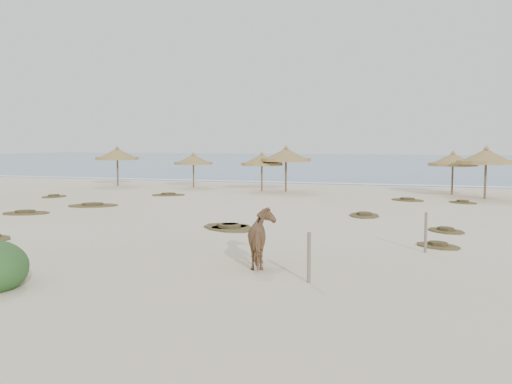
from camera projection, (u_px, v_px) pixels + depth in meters
ground at (233, 237)px, 19.64m from camera, size 160.00×160.00×0.00m
ocean at (393, 162)px, 90.86m from camera, size 200.00×100.00×0.01m
foam_line at (347, 184)px, 44.33m from camera, size 70.00×0.60×0.01m
palapa_0 at (117, 155)px, 42.02m from camera, size 4.13×4.13×2.99m
palapa_1 at (193, 160)px, 40.69m from camera, size 3.30×3.30×2.54m
palapa_2 at (262, 160)px, 37.63m from camera, size 3.16×3.16×2.63m
palapa_3 at (286, 155)px, 37.08m from camera, size 3.65×3.65×3.06m
palapa_4 at (486, 157)px, 32.49m from camera, size 4.31×4.31×3.08m
palapa_5 at (453, 160)px, 34.90m from camera, size 3.48×3.48×2.75m
horse at (263, 238)px, 15.04m from camera, size 1.36×1.95×1.50m
fence_post_near at (309, 257)px, 13.32m from camera, size 0.11×0.11×1.19m
fence_post_far at (426, 232)px, 16.93m from camera, size 0.11×0.11×1.20m
scrub_0 at (26, 213)px, 26.00m from camera, size 2.48×2.06×0.16m
scrub_1 at (93, 205)px, 29.05m from camera, size 2.99×2.56×0.16m
scrub_2 at (230, 226)px, 21.79m from camera, size 1.83×2.02×0.16m
scrub_3 at (364, 215)px, 25.20m from camera, size 1.66×2.22×0.16m
scrub_4 at (446, 230)px, 20.84m from camera, size 1.81×1.89×0.16m
scrub_6 at (168, 195)px, 34.79m from camera, size 2.40×2.06×0.16m
scrub_7 at (407, 200)px, 31.75m from camera, size 2.31×2.03×0.16m
scrub_8 at (54, 196)px, 33.71m from camera, size 1.30×1.82×0.16m
scrub_9 at (229, 227)px, 21.61m from camera, size 3.01×2.84×0.16m
scrub_10 at (463, 202)px, 30.46m from camera, size 1.91×1.76×0.16m
scrub_12 at (438, 245)px, 17.84m from camera, size 1.78×1.65×0.16m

